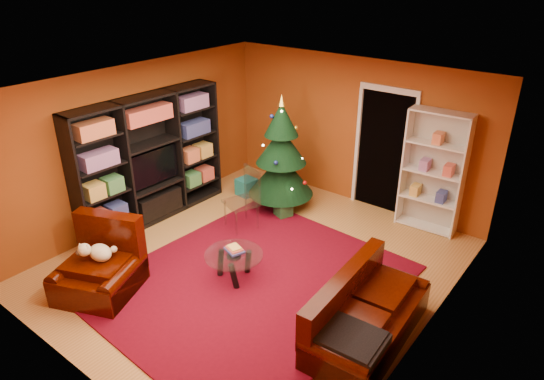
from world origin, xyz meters
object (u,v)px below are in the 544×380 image
Objects in this scene: gift_box_green at (283,209)px; dog at (100,253)px; christmas_tree at (281,154)px; rug at (252,282)px; acrylic_chair at (241,203)px; gift_box_teal at (246,187)px; media_unit at (150,160)px; white_bookshelf at (433,172)px; armchair at (97,267)px; sofa at (369,310)px; coffee_table at (234,266)px; gift_box_red at (289,178)px.

dog is at bearing -101.27° from gift_box_green.
dog is (-0.35, -3.44, -0.39)m from christmas_tree.
acrylic_chair is (-1.11, 1.06, 0.46)m from rug.
media_unit is at bearing -112.41° from gift_box_teal.
rug is 3.37m from white_bookshelf.
white_bookshelf is at bearing 58.97° from acrylic_chair.
armchair reaches higher than gift_box_green.
armchair is (-2.75, -4.36, -0.59)m from white_bookshelf.
white_bookshelf is 1.11× the size of sofa.
acrylic_chair reaches higher than rug.
gift_box_teal is 0.31× the size of armchair.
sofa reaches higher than gift_box_teal.
christmas_tree is at bearing 61.62° from dog.
media_unit is 3.43× the size of coffee_table.
white_bookshelf is (2.37, 0.86, -0.00)m from christmas_tree.
armchair is (-1.46, -1.40, 0.39)m from rug.
armchair is at bearing -88.84° from gift_box_red.
christmas_tree is 1.98× the size of armchair.
gift_box_teal is 4.17m from sofa.
media_unit reaches higher than sofa.
dog is (1.10, -1.78, -0.46)m from media_unit.
white_bookshelf is 3.10m from acrylic_chair.
white_bookshelf is 3.49m from coffee_table.
gift_box_teal is at bearing -109.20° from gift_box_red.
armchair is at bearing 110.88° from sofa.
coffee_table is at bearing -69.06° from christmas_tree.
coffee_table is at bearing -52.95° from gift_box_teal.
gift_box_green is at bearing -13.59° from gift_box_teal.
white_bookshelf is 5.11× the size of dog.
media_unit is at bearing 97.61° from armchair.
armchair is at bearing -135.00° from dog.
gift_box_teal is at bearing -177.37° from christmas_tree.
gift_box_green is at bearing 39.72° from media_unit.
christmas_tree reaches higher than dog.
christmas_tree is 2.20× the size of acrylic_chair.
dog is 0.49× the size of coffee_table.
gift_box_red is at bearing 68.99° from dog.
gift_box_teal is 1.44× the size of gift_box_red.
christmas_tree reaches higher than white_bookshelf.
armchair is 1.11× the size of acrylic_chair.
dog reaches higher than rug.
gift_box_teal is at bearing 147.29° from acrylic_chair.
gift_box_red is 3.32m from coffee_table.
gift_box_red is at bearing 117.50° from rug.
dog is 0.22× the size of sofa.
white_bookshelf is at bearing 6.22° from sofa.
gift_box_green reaches higher than gift_box_red.
white_bookshelf is at bearing 35.11° from dog.
white_bookshelf reaches higher than gift_box_teal.
media_unit is 2.50m from coffee_table.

